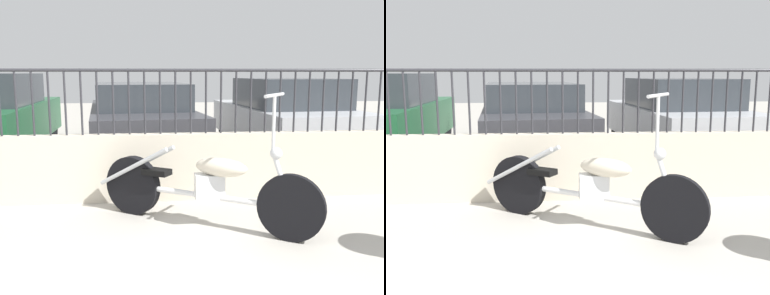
% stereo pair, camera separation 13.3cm
% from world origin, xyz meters
% --- Properties ---
extents(low_wall, '(9.23, 0.18, 0.79)m').
position_xyz_m(low_wall, '(0.00, 2.98, 0.39)').
color(low_wall, beige).
rests_on(low_wall, ground_plane).
extents(fence_railing, '(9.23, 0.04, 0.75)m').
position_xyz_m(fence_railing, '(-0.00, 2.98, 1.29)').
color(fence_railing, '#2D2D33').
rests_on(fence_railing, low_wall).
extents(motorcycle_white, '(2.05, 1.41, 1.32)m').
position_xyz_m(motorcycle_white, '(0.57, 2.10, 0.40)').
color(motorcycle_white, black).
rests_on(motorcycle_white, ground_plane).
extents(car_dark_grey, '(2.17, 4.75, 1.31)m').
position_xyz_m(car_dark_grey, '(-0.02, 5.96, 0.67)').
color(car_dark_grey, black).
rests_on(car_dark_grey, ground_plane).
extents(car_silver, '(2.02, 4.28, 1.39)m').
position_xyz_m(car_silver, '(2.70, 5.87, 0.70)').
color(car_silver, black).
rests_on(car_silver, ground_plane).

